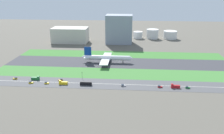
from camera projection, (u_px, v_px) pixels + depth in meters
ground_plane at (119, 63)px, 321.68m from camera, size 800.00×800.00×0.00m
runway at (119, 63)px, 321.67m from camera, size 280.00×46.00×0.10m
grass_median_north at (121, 54)px, 360.54m from camera, size 280.00×36.00×0.10m
grass_median_south at (117, 73)px, 282.80m from camera, size 280.00×36.00×0.10m
highway at (115, 84)px, 252.46m from camera, size 280.00×28.00×0.10m
highway_centerline at (115, 84)px, 252.44m from camera, size 266.00×0.50×0.01m
airliner at (106, 58)px, 321.07m from camera, size 65.00×56.00×19.70m
truck_0 at (36, 78)px, 263.31m from camera, size 8.40×2.50×4.00m
car_0 at (187, 87)px, 241.87m from camera, size 4.40×1.80×2.00m
car_1 at (160, 87)px, 243.95m from camera, size 4.40×1.80×2.00m
car_4 at (31, 83)px, 254.16m from camera, size 4.40×1.80×2.00m
car_3 at (123, 85)px, 246.76m from camera, size 4.40×1.80×2.00m
car_2 at (15, 78)px, 265.30m from camera, size 4.40×1.80×2.00m
truck_2 at (63, 83)px, 251.30m from camera, size 8.40×2.50×4.00m
truck_1 at (175, 86)px, 242.56m from camera, size 8.40×2.50×4.00m
bus_0 at (86, 83)px, 249.42m from camera, size 11.60×2.50×3.50m
car_5 at (46, 83)px, 252.87m from camera, size 4.40×1.80×2.00m
car_6 at (61, 80)px, 261.42m from camera, size 4.40×1.80×2.00m
traffic_light at (82, 75)px, 266.30m from camera, size 0.36×0.50×7.20m
terminal_building at (70, 35)px, 433.12m from camera, size 59.32×32.15×24.97m
hangar_building at (119, 29)px, 423.04m from camera, size 43.35×29.31×47.19m
fuel_tank_west at (138, 35)px, 468.50m from camera, size 16.73×16.73×12.20m
fuel_tank_centre at (152, 34)px, 465.68m from camera, size 21.43×21.43×16.79m
fuel_tank_east at (170, 35)px, 463.50m from camera, size 24.09×24.09×14.21m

